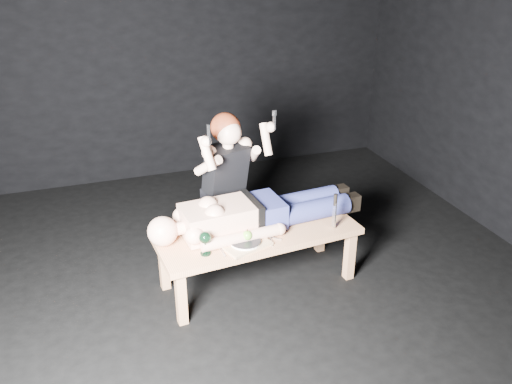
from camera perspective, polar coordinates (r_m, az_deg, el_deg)
The scene contains 13 objects.
ground at distance 3.97m, azimuth -2.28°, elevation -11.66°, with size 5.00×5.00×0.00m, color black.
back_wall at distance 5.68m, azimuth -10.19°, elevation 16.09°, with size 5.00×5.00×0.00m, color black.
table at distance 4.04m, azimuth 0.23°, elevation -7.03°, with size 1.49×0.56×0.45m, color tan.
lying_man at distance 3.95m, azimuth 0.30°, elevation -1.78°, with size 1.53×0.47×0.27m, color #E0AB8D, non-canonical shape.
kneeling_woman at distance 4.25m, azimuth -3.78°, elevation 1.01°, with size 0.68×0.76×1.27m, color black, non-canonical shape.
serving_tray at distance 3.75m, azimuth -1.16°, elevation -5.60°, with size 0.32×0.23×0.02m, color tan.
plate at distance 3.74m, azimuth -1.16°, elevation -5.36°, with size 0.22×0.22×0.02m, color white.
apple at distance 3.73m, azimuth -0.94°, elevation -4.68°, with size 0.07×0.07×0.07m, color #4BA51E.
goblet at distance 3.63m, azimuth -5.46°, elevation -5.48°, with size 0.08×0.08×0.17m, color black, non-canonical shape.
fork_flat at distance 3.69m, azimuth -3.65°, elevation -6.29°, with size 0.01×0.16×0.01m, color #B2B2B7.
knife_flat at distance 3.81m, azimuth 1.63°, elevation -5.20°, with size 0.01×0.16×0.01m, color #B2B2B7.
spoon_flat at distance 3.84m, azimuth 1.70°, elevation -4.87°, with size 0.01×0.16×0.01m, color #B2B2B7.
carving_knife at distance 3.94m, azimuth 8.42°, elevation -2.06°, with size 0.04×0.04×0.28m, color #B2B2B7, non-canonical shape.
Camera 1 is at (-0.88, -3.04, 2.40)m, focal length 37.36 mm.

